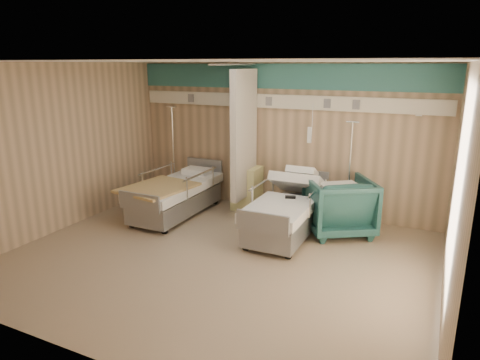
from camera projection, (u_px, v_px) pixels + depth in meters
name	position (u px, v px, depth m)	size (l,w,h in m)	color
ground	(218.00, 258.00, 6.32)	(6.00, 5.00, 0.00)	gray
room_walls	(223.00, 130.00, 6.06)	(6.04, 5.04, 2.82)	tan
bed_right	(287.00, 216.00, 7.11)	(1.00, 2.16, 0.63)	white
bed_left	(176.00, 199.00, 8.03)	(1.00, 2.16, 0.63)	white
bedside_cabinet	(247.00, 188.00, 8.35)	(0.50, 0.48, 0.85)	#E2DD8D
visitor_armchair	(339.00, 206.00, 7.14)	(1.02, 1.05, 0.96)	#1F4F4C
waffle_blanket	(342.00, 177.00, 6.96)	(0.62, 0.55, 0.07)	white
iv_stand_right	(347.00, 204.00, 7.58)	(0.33, 0.33, 1.84)	silver
iv_stand_left	(175.00, 181.00, 8.98)	(0.35, 0.35, 1.95)	silver
call_remote	(290.00, 197.00, 7.04)	(0.17, 0.08, 0.04)	black
tan_blanket	(158.00, 188.00, 7.57)	(1.00, 1.25, 0.04)	tan
toiletry_bag	(247.00, 164.00, 8.22)	(0.20, 0.13, 0.11)	black
white_cup	(241.00, 163.00, 8.31)	(0.09, 0.09, 0.13)	white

